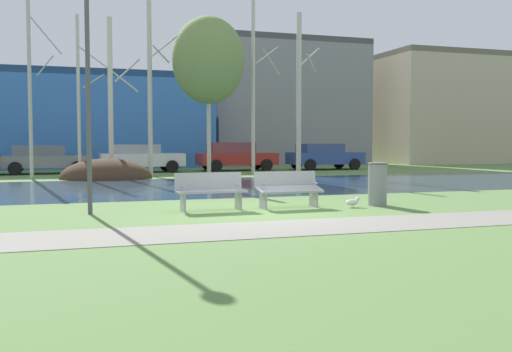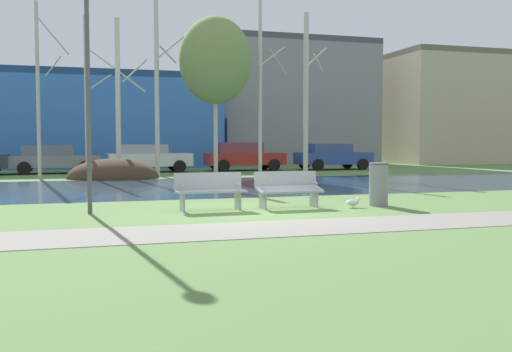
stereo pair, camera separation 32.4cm
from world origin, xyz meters
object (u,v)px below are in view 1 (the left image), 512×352
at_px(bench_right, 288,188).
at_px(parked_wagon_fourth_red, 235,156).
at_px(parked_suv_fifth_blue, 324,156).
at_px(streetlamp, 87,50).
at_px(bench_left, 211,190).
at_px(parked_sedan_second_grey, 45,159).
at_px(trash_bin, 378,183).
at_px(seagull, 353,202).
at_px(parked_hatch_third_white, 140,157).

height_order(bench_right, parked_wagon_fourth_red, parked_wagon_fourth_red).
bearing_deg(parked_suv_fifth_blue, streetlamp, -128.40).
xyz_separation_m(bench_left, parked_sedan_second_grey, (-4.30, 17.32, 0.28)).
height_order(trash_bin, parked_wagon_fourth_red, parked_wagon_fourth_red).
height_order(bench_right, streetlamp, streetlamp).
relative_size(seagull, parked_hatch_third_white, 0.09).
bearing_deg(seagull, parked_hatch_third_white, 99.78).
xyz_separation_m(bench_left, seagull, (3.43, -0.41, -0.34)).
relative_size(parked_sedan_second_grey, parked_suv_fifth_blue, 1.02).
relative_size(seagull, parked_suv_fifth_blue, 0.10).
distance_m(streetlamp, parked_hatch_third_white, 17.57).
relative_size(parked_hatch_third_white, parked_wagon_fourth_red, 0.98).
relative_size(bench_left, parked_sedan_second_grey, 0.37).
xyz_separation_m(trash_bin, parked_suv_fifth_blue, (6.48, 17.25, 0.23)).
bearing_deg(seagull, streetlamp, 174.36).
height_order(streetlamp, parked_suv_fifth_blue, streetlamp).
xyz_separation_m(parked_hatch_third_white, parked_suv_fifth_blue, (10.32, -0.23, 0.01)).
height_order(parked_hatch_third_white, parked_wagon_fourth_red, parked_wagon_fourth_red).
xyz_separation_m(parked_sedan_second_grey, parked_suv_fifth_blue, (15.00, -0.28, 0.03)).
bearing_deg(streetlamp, parked_hatch_third_white, 79.91).
height_order(bench_right, parked_sedan_second_grey, parked_sedan_second_grey).
bearing_deg(seagull, parked_sedan_second_grey, 113.55).
bearing_deg(streetlamp, parked_sedan_second_grey, 95.47).
distance_m(parked_sedan_second_grey, parked_hatch_third_white, 4.68).
bearing_deg(trash_bin, parked_suv_fifth_blue, 69.41).
xyz_separation_m(trash_bin, parked_wagon_fourth_red, (1.35, 17.74, 0.25)).
distance_m(bench_right, streetlamp, 5.53).
relative_size(parked_sedan_second_grey, parked_wagon_fourth_red, 0.98).
distance_m(bench_left, streetlamp, 4.09).
xyz_separation_m(streetlamp, parked_suv_fifth_blue, (13.36, 16.85, -2.78)).
bearing_deg(parked_suv_fifth_blue, bench_right, -117.26).
bearing_deg(parked_wagon_fourth_red, parked_hatch_third_white, -177.08).
height_order(trash_bin, parked_sedan_second_grey, parked_sedan_second_grey).
relative_size(bench_right, parked_hatch_third_white, 0.38).
xyz_separation_m(bench_right, parked_wagon_fourth_red, (3.65, 17.53, 0.34)).
distance_m(bench_right, parked_wagon_fourth_red, 17.91).
distance_m(bench_right, seagull, 1.61).
height_order(trash_bin, parked_hatch_third_white, parked_hatch_third_white).
bearing_deg(parked_suv_fifth_blue, parked_sedan_second_grey, 178.93).
xyz_separation_m(parked_sedan_second_grey, parked_hatch_third_white, (4.68, -0.05, 0.02)).
height_order(trash_bin, streetlamp, streetlamp).
relative_size(parked_sedan_second_grey, parked_hatch_third_white, 1.00).
bearing_deg(trash_bin, parked_sedan_second_grey, 115.91).
distance_m(trash_bin, seagull, 0.92).
bearing_deg(parked_suv_fifth_blue, parked_wagon_fourth_red, 174.52).
bearing_deg(parked_sedan_second_grey, parked_suv_fifth_blue, -1.07).
height_order(trash_bin, seagull, trash_bin).
bearing_deg(trash_bin, parked_wagon_fourth_red, 85.65).
relative_size(trash_bin, streetlamp, 0.20).
relative_size(trash_bin, seagull, 2.66).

